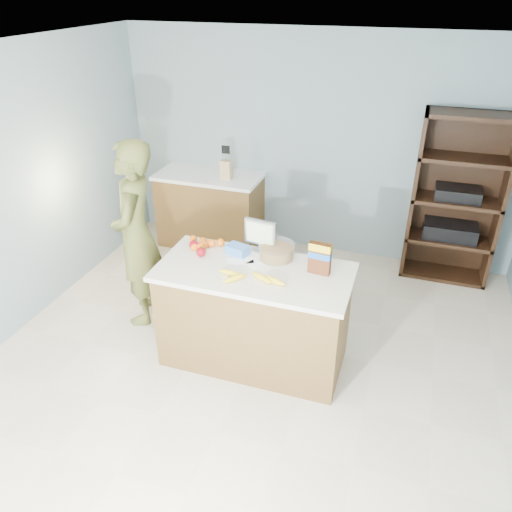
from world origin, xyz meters
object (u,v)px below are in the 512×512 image
(person, at_px, (136,235))
(cereal_box, at_px, (320,256))
(shelving_unit, at_px, (455,202))
(counter_peninsula, at_px, (254,319))
(tv, at_px, (260,234))

(person, height_order, cereal_box, person)
(person, bearing_deg, shelving_unit, 103.79)
(shelving_unit, bearing_deg, cereal_box, -118.57)
(counter_peninsula, distance_m, cereal_box, 0.82)
(counter_peninsula, bearing_deg, person, 167.20)
(counter_peninsula, relative_size, shelving_unit, 0.87)
(shelving_unit, height_order, person, shelving_unit)
(cereal_box, bearing_deg, shelving_unit, 61.43)
(person, bearing_deg, cereal_box, 65.87)
(cereal_box, bearing_deg, person, 174.62)
(person, xyz_separation_m, tv, (1.18, 0.04, 0.18))
(shelving_unit, xyz_separation_m, tv, (-1.60, -1.73, 0.19))
(shelving_unit, distance_m, tv, 2.37)
(counter_peninsula, height_order, person, person)
(counter_peninsula, distance_m, shelving_unit, 2.61)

